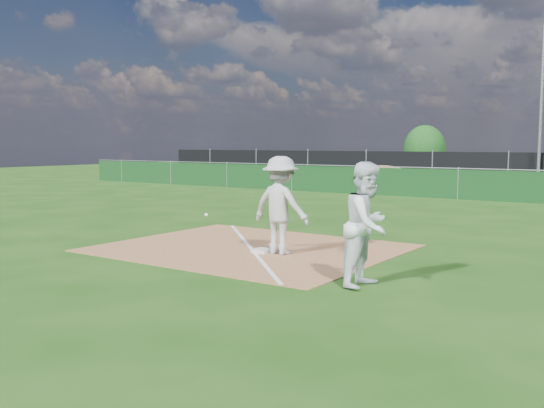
{
  "coord_description": "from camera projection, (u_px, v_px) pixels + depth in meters",
  "views": [
    {
      "loc": [
        7.76,
        -9.33,
        2.27
      ],
      "look_at": [
        0.58,
        1.0,
        1.0
      ],
      "focal_mm": 40.0,
      "sensor_mm": 36.0,
      "label": 1
    }
  ],
  "objects": [
    {
      "name": "ground",
      "position": [
        410.0,
        211.0,
        20.42
      ],
      "size": [
        90.0,
        90.0,
        0.0
      ],
      "primitive_type": "plane",
      "color": "#1B450E",
      "rests_on": "ground"
    },
    {
      "name": "infield_dirt",
      "position": [
        250.0,
        248.0,
        13.07
      ],
      "size": [
        6.0,
        5.0,
        0.02
      ],
      "primitive_type": "cube",
      "color": "#93623B",
      "rests_on": "ground"
    },
    {
      "name": "foul_line",
      "position": [
        250.0,
        247.0,
        13.07
      ],
      "size": [
        5.01,
        5.01,
        0.01
      ],
      "primitive_type": "cube",
      "rotation": [
        0.0,
        0.0,
        0.79
      ],
      "color": "white",
      "rests_on": "infield_dirt"
    },
    {
      "name": "green_fence",
      "position": [
        458.0,
        185.0,
        24.45
      ],
      "size": [
        44.0,
        0.05,
        1.2
      ],
      "primitive_type": "cube",
      "color": "#0E3614",
      "rests_on": "ground"
    },
    {
      "name": "dirt_mound",
      "position": [
        381.0,
        177.0,
        30.15
      ],
      "size": [
        3.38,
        2.6,
        1.17
      ],
      "primitive_type": "ellipsoid",
      "color": "#9E744C",
      "rests_on": "ground"
    },
    {
      "name": "black_fence",
      "position": [
        508.0,
        170.0,
        30.95
      ],
      "size": [
        46.0,
        0.04,
        1.8
      ],
      "primitive_type": "cube",
      "color": "black",
      "rests_on": "ground"
    },
    {
      "name": "parking_lot",
      "position": [
        529.0,
        182.0,
        35.13
      ],
      "size": [
        46.0,
        9.0,
        0.01
      ],
      "primitive_type": "cube",
      "color": "black",
      "rests_on": "ground"
    },
    {
      "name": "light_pole",
      "position": [
        541.0,
        107.0,
        29.54
      ],
      "size": [
        0.16,
        0.16,
        8.0
      ],
      "primitive_type": "cylinder",
      "color": "slate",
      "rests_on": "ground"
    },
    {
      "name": "first_base",
      "position": [
        262.0,
        251.0,
        12.5
      ],
      "size": [
        0.35,
        0.35,
        0.07
      ],
      "primitive_type": "cube",
      "rotation": [
        0.0,
        0.0,
        -0.01
      ],
      "color": "silver",
      "rests_on": "infield_dirt"
    },
    {
      "name": "play_at_first",
      "position": [
        281.0,
        205.0,
        12.25
      ],
      "size": [
        2.56,
        0.78,
        1.99
      ],
      "color": "silver",
      "rests_on": "infield_dirt"
    },
    {
      "name": "runner",
      "position": [
        368.0,
        225.0,
        9.53
      ],
      "size": [
        0.77,
        0.98,
        1.98
      ],
      "primitive_type": "imported",
      "rotation": [
        0.0,
        0.0,
        1.55
      ],
      "color": "white",
      "rests_on": "ground"
    },
    {
      "name": "car_left",
      "position": [
        407.0,
        166.0,
        37.81
      ],
      "size": [
        5.15,
        3.76,
        1.63
      ],
      "primitive_type": "imported",
      "rotation": [
        0.0,
        0.0,
        2.01
      ],
      "color": "#A3A5AB",
      "rests_on": "parking_lot"
    },
    {
      "name": "car_mid",
      "position": [
        523.0,
        168.0,
        35.01
      ],
      "size": [
        5.29,
        2.86,
        1.65
      ],
      "primitive_type": "imported",
      "rotation": [
        0.0,
        0.0,
        1.8
      ],
      "color": "black",
      "rests_on": "parking_lot"
    },
    {
      "name": "tree_left",
      "position": [
        425.0,
        149.0,
        44.13
      ],
      "size": [
        3.02,
        3.02,
        3.58
      ],
      "color": "#382316",
      "rests_on": "ground"
    }
  ]
}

